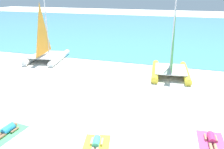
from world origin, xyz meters
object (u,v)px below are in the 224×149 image
Objects in this scene: sunbather_left at (6,131)px; towel_right at (212,144)px; sailboat_yellow at (171,65)px; sunbather_right at (212,140)px; towel_middle at (96,148)px; towel_left at (5,134)px; sunbather_middle at (96,144)px; sailboat_white at (46,51)px.

sunbather_left is 0.83× the size of towel_right.
sailboat_yellow reaches higher than sunbather_right.
towel_middle is 4.95m from sunbather_right.
towel_middle is at bearing 3.96° from towel_left.
sailboat_yellow is 2.95× the size of towel_middle.
towel_middle is at bearing 9.30° from sunbather_left.
towel_left is (-6.51, -10.23, -0.83)m from sailboat_yellow.
towel_left is 1.21× the size of sunbather_right.
sunbather_right is (4.62, 1.74, 0.00)m from sunbather_middle.
sunbather_middle is at bearing -109.47° from sailboat_yellow.
sailboat_white is 13.90m from sunbather_middle.
sailboat_yellow is at bearing 63.61° from sunbather_left.
sunbather_right is at bearing -42.21° from sailboat_white.
sailboat_white is 3.07× the size of towel_right.
sailboat_white reaches higher than towel_middle.
sunbather_left and sunbather_middle have the same top height.
sunbather_middle is at bearing -160.15° from towel_right.
sunbather_middle is (-2.25, -9.87, -0.70)m from sailboat_yellow.
sailboat_yellow is 0.96× the size of sailboat_white.
sailboat_yellow is 2.95× the size of towel_left.
sunbather_right is at bearing 21.37° from towel_middle.
towel_left is at bearing -167.12° from towel_right.
sunbather_middle reaches higher than towel_right.
towel_left is at bearing -170.76° from sunbather_right.
towel_left is 1.00× the size of towel_right.
towel_middle and towel_right have the same top height.
sunbather_middle is 4.93m from sunbather_right.
sailboat_yellow is 11.19m from sailboat_white.
sunbather_left is 1.00× the size of sunbather_right.
towel_right is (8.87, 1.96, -0.13)m from sunbather_left.
sunbather_middle reaches higher than towel_left.
sailboat_white is 3.72× the size of sunbather_right.
sailboat_yellow reaches higher than sunbather_left.
sunbather_left is at bearing 83.77° from towel_left.
sailboat_yellow is 10.22m from towel_middle.
sailboat_white is at bearing 119.31° from sunbather_left.
towel_left is 4.27m from sunbather_middle.
towel_middle is (8.92, -10.71, -0.86)m from sailboat_white.
sailboat_white is 3.72× the size of sunbather_left.
sailboat_white is at bearing 117.12° from sunbather_middle.
sailboat_yellow reaches higher than towel_right.
sailboat_yellow is 8.57m from towel_right.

